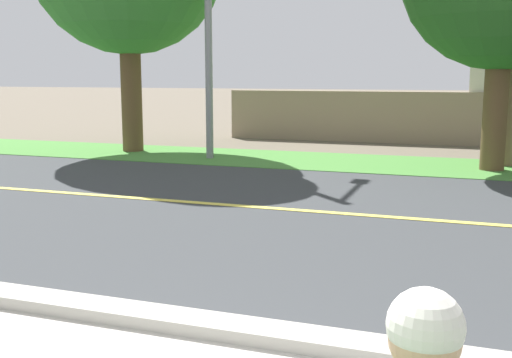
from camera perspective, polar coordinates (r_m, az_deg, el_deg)
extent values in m
plane|color=#665B4C|center=(9.78, 11.35, -1.47)|extent=(140.00, 140.00, 0.00)
cube|color=#ADA89E|center=(4.46, 0.55, -14.08)|extent=(44.00, 0.30, 0.11)
cube|color=#383A3D|center=(8.33, 9.86, -3.33)|extent=(52.00, 8.00, 0.01)
cube|color=#E0CC4C|center=(8.33, 9.86, -3.29)|extent=(48.00, 0.14, 0.01)
cube|color=#478438|center=(13.13, 13.50, 1.28)|extent=(48.00, 2.80, 0.02)
sphere|color=tan|center=(1.89, 15.31, -14.07)|extent=(0.21, 0.21, 0.21)
sphere|color=beige|center=(1.87, 15.36, -12.94)|extent=(0.22, 0.22, 0.22)
cylinder|color=brown|center=(15.29, -11.42, 7.89)|extent=(0.50, 0.50, 2.89)
cylinder|color=brown|center=(12.81, 21.21, 6.06)|extent=(0.46, 0.46, 2.40)
cube|color=gray|center=(17.25, 18.55, 5.29)|extent=(13.00, 0.36, 1.40)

